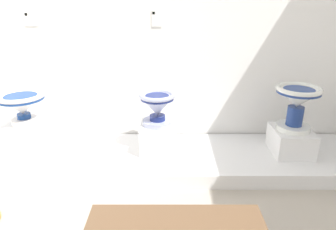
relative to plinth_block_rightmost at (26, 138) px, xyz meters
The scene contains 9 objects.
display_platform 1.24m from the plinth_block_rightmost, ahead, with size 3.74×0.83×0.13m, color white.
plinth_block_rightmost is the anchor object (origin of this frame).
antique_toilet_rightmost 0.33m from the plinth_block_rightmost, ahead, with size 0.41×0.41×0.29m.
plinth_block_pale_glazed 1.22m from the plinth_block_rightmost, ahead, with size 0.32×0.38×0.25m, color white.
antique_toilet_pale_glazed 1.25m from the plinth_block_rightmost, ahead, with size 0.32×0.32×0.30m.
plinth_block_tall_cobalt 2.46m from the plinth_block_rightmost, ahead, with size 0.34×0.39×0.23m, color white.
antique_toilet_tall_cobalt 2.49m from the plinth_block_rightmost, ahead, with size 0.39×0.39×0.41m.
info_placard_first 1.11m from the plinth_block_rightmost, 84.64° to the left, with size 0.13×0.01×0.13m.
info_placard_second 1.65m from the plinth_block_rightmost, 17.77° to the left, with size 0.09×0.01×0.15m.
Camera 1 is at (2.18, -0.14, 1.50)m, focal length 32.97 mm.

